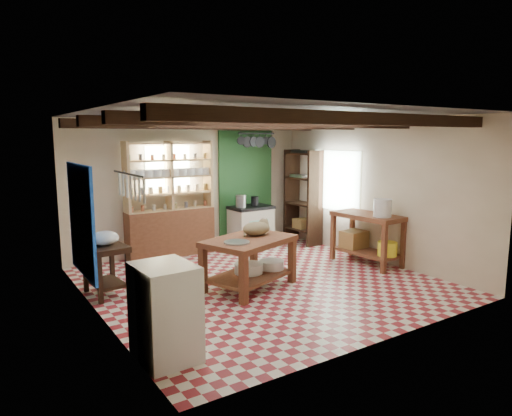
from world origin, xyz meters
TOP-DOWN VIEW (x-y plane):
  - floor at (0.00, 0.00)m, footprint 5.00×5.00m
  - ceiling at (0.00, 0.00)m, footprint 5.00×5.00m
  - wall_back at (0.00, 2.50)m, footprint 5.00×0.04m
  - wall_front at (0.00, -2.50)m, footprint 5.00×0.04m
  - wall_left at (-2.50, 0.00)m, footprint 0.04×5.00m
  - wall_right at (2.50, 0.00)m, footprint 0.04×5.00m
  - ceiling_beams at (0.00, 0.00)m, footprint 5.00×3.80m
  - blue_wall_patch at (-2.47, 0.90)m, footprint 0.04×1.40m
  - green_wall_patch at (1.25, 2.47)m, footprint 1.30×0.04m
  - window_back at (-0.50, 2.48)m, footprint 0.90×0.02m
  - window_right at (2.48, 1.00)m, footprint 0.02×1.30m
  - utensil_rail at (-2.44, -1.20)m, footprint 0.06×0.90m
  - pot_rack at (1.25, 2.05)m, footprint 0.86×0.12m
  - shelving_unit at (-0.55, 2.31)m, footprint 1.70×0.34m
  - tall_rack at (2.28, 1.80)m, footprint 0.40×0.86m
  - work_table at (-0.30, -0.11)m, footprint 1.58×1.30m
  - stove at (1.18, 2.15)m, footprint 0.89×0.62m
  - prep_table at (-2.20, 0.75)m, footprint 0.56×0.77m
  - white_cabinet at (-2.22, -1.55)m, footprint 0.58×0.69m
  - right_counter at (2.18, -0.16)m, footprint 0.72×1.32m
  - cat at (-0.08, 0.02)m, footprint 0.56×0.52m
  - steel_tray at (-0.61, -0.28)m, footprint 0.48×0.48m
  - basin_large at (-0.27, -0.05)m, footprint 0.55×0.55m
  - basin_small at (0.16, -0.06)m, footprint 0.50×0.50m
  - kettle_left at (0.93, 2.14)m, footprint 0.23×0.23m
  - kettle_right at (1.28, 2.15)m, footprint 0.16×0.16m
  - enamel_bowl at (-2.20, 0.75)m, footprint 0.43×0.43m
  - white_bucket at (2.15, -0.51)m, footprint 0.32×0.32m
  - wicker_basket at (2.16, 0.14)m, footprint 0.47×0.39m
  - yellow_tub at (2.21, -0.60)m, footprint 0.35×0.35m

SIDE VIEW (x-z plane):
  - floor at x=0.00m, z-range -0.02..0.00m
  - basin_small at x=0.16m, z-range 0.20..0.34m
  - basin_large at x=-0.27m, z-range 0.20..0.35m
  - yellow_tub at x=2.21m, z-range 0.24..0.48m
  - prep_table at x=-2.20m, z-range 0.00..0.74m
  - work_table at x=-0.30m, z-range 0.00..0.77m
  - wicker_basket at x=2.16m, z-range 0.24..0.56m
  - stove at x=1.18m, z-range 0.00..0.85m
  - right_counter at x=2.18m, z-range 0.00..0.92m
  - white_cabinet at x=-2.22m, z-range 0.00..1.00m
  - steel_tray at x=-0.61m, z-range 0.77..0.79m
  - enamel_bowl at x=-2.20m, z-range 0.74..0.94m
  - cat at x=-0.08m, z-range 0.77..0.97m
  - kettle_right at x=1.28m, z-range 0.85..1.04m
  - kettle_left at x=0.93m, z-range 0.85..1.10m
  - tall_rack at x=2.28m, z-range 0.00..2.00m
  - white_bucket at x=2.15m, z-range 0.92..1.22m
  - blue_wall_patch at x=-2.47m, z-range 0.30..1.90m
  - shelving_unit at x=-0.55m, z-range 0.00..2.20m
  - green_wall_patch at x=1.25m, z-range 0.10..2.40m
  - wall_back at x=0.00m, z-range 0.00..2.60m
  - wall_front at x=0.00m, z-range 0.00..2.60m
  - wall_left at x=-2.50m, z-range 0.00..2.60m
  - wall_right at x=2.50m, z-range 0.00..2.60m
  - window_right at x=2.48m, z-range 0.80..2.00m
  - window_back at x=-0.50m, z-range 1.30..2.10m
  - utensil_rail at x=-2.44m, z-range 1.64..1.92m
  - pot_rack at x=1.25m, z-range 2.00..2.36m
  - ceiling_beams at x=0.00m, z-range 2.40..2.56m
  - ceiling at x=0.00m, z-range 2.59..2.61m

